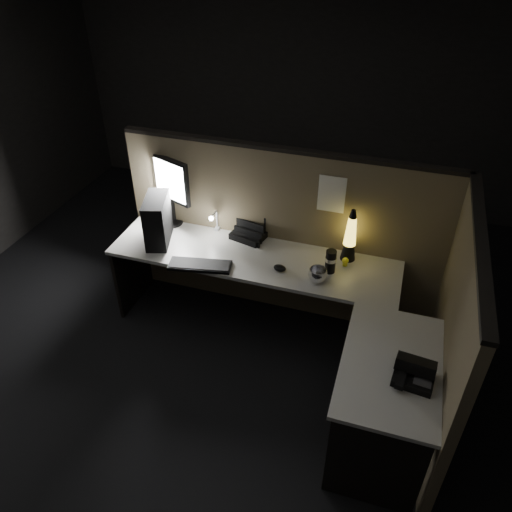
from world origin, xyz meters
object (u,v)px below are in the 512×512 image
(monitor, at_px, (168,184))
(desk_phone, at_px, (414,372))
(lava_lamp, at_px, (350,239))
(pc_tower, at_px, (158,220))
(keyboard, at_px, (200,265))

(monitor, distance_m, desk_phone, 2.43)
(lava_lamp, bearing_deg, desk_phone, -62.61)
(pc_tower, height_order, monitor, monitor)
(lava_lamp, bearing_deg, pc_tower, -171.82)
(monitor, bearing_deg, desk_phone, -8.18)
(lava_lamp, relative_size, desk_phone, 1.71)
(keyboard, height_order, lava_lamp, lava_lamp)
(monitor, distance_m, keyboard, 0.80)
(pc_tower, bearing_deg, monitor, 79.65)
(monitor, xyz_separation_m, keyboard, (0.49, -0.53, -0.36))
(lava_lamp, xyz_separation_m, desk_phone, (0.56, -1.08, -0.13))
(lava_lamp, distance_m, desk_phone, 1.23)
(desk_phone, bearing_deg, pc_tower, 163.76)
(monitor, height_order, desk_phone, monitor)
(pc_tower, distance_m, desk_phone, 2.25)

